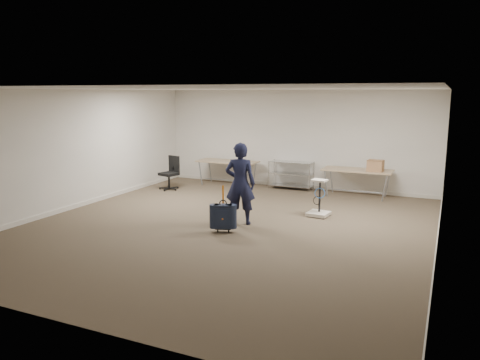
% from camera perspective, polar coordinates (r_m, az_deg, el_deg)
% --- Properties ---
extents(ground, '(9.00, 9.00, 0.00)m').
position_cam_1_polar(ground, '(9.70, -1.58, -5.69)').
color(ground, '#4C3E2E').
rests_on(ground, ground).
extents(room_shell, '(8.00, 9.00, 9.00)m').
position_cam_1_polar(room_shell, '(10.91, 1.59, -3.57)').
color(room_shell, silver).
rests_on(room_shell, ground).
extents(folding_table_left, '(1.80, 0.75, 0.73)m').
position_cam_1_polar(folding_table_left, '(13.85, -1.54, 2.13)').
color(folding_table_left, tan).
rests_on(folding_table_left, ground).
extents(folding_table_right, '(1.80, 0.75, 0.73)m').
position_cam_1_polar(folding_table_right, '(12.68, 14.11, 1.02)').
color(folding_table_right, tan).
rests_on(folding_table_right, ground).
extents(wire_shelf, '(1.22, 0.47, 0.80)m').
position_cam_1_polar(wire_shelf, '(13.41, 6.26, 0.76)').
color(wire_shelf, '#B8BBBF').
rests_on(wire_shelf, ground).
extents(person, '(0.71, 0.56, 1.72)m').
position_cam_1_polar(person, '(9.71, 0.02, -0.45)').
color(person, black).
rests_on(person, ground).
extents(suitcase, '(0.39, 0.31, 0.94)m').
position_cam_1_polar(suitcase, '(9.23, -2.07, -4.48)').
color(suitcase, '#161E32').
rests_on(suitcase, ground).
extents(office_chair, '(0.57, 0.57, 0.95)m').
position_cam_1_polar(office_chair, '(13.45, -8.53, 0.08)').
color(office_chair, black).
rests_on(office_chair, ground).
extents(equipment_cart, '(0.50, 0.50, 0.83)m').
position_cam_1_polar(equipment_cart, '(10.60, 9.57, -3.21)').
color(equipment_cart, beige).
rests_on(equipment_cart, ground).
extents(cardboard_box, '(0.41, 0.33, 0.29)m').
position_cam_1_polar(cardboard_box, '(12.49, 16.18, 1.69)').
color(cardboard_box, '#8F5F42').
rests_on(cardboard_box, folding_table_right).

